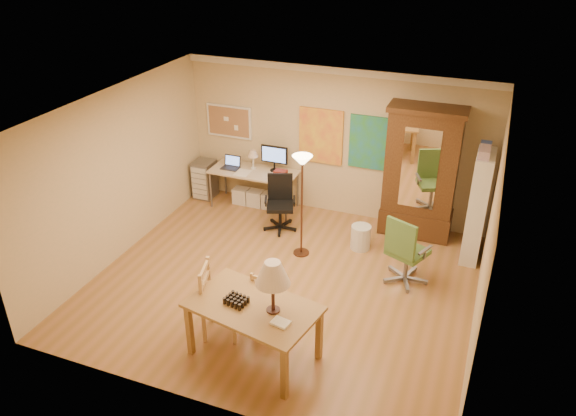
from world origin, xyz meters
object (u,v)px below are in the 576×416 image
at_px(computer_desk, 256,185).
at_px(office_chair_black, 280,215).
at_px(office_chair_green, 405,265).
at_px(armoire, 420,181).
at_px(bookshelf, 477,207).
at_px(dining_table, 260,297).

distance_m(computer_desk, office_chair_black, 0.98).
relative_size(computer_desk, office_chair_green, 1.44).
bearing_deg(computer_desk, office_chair_black, -40.61).
xyz_separation_m(armoire, bookshelf, (0.97, -0.44, -0.10)).
bearing_deg(bookshelf, computer_desk, 174.80).
bearing_deg(armoire, bookshelf, -24.41).
bearing_deg(armoire, office_chair_green, -86.13).
bearing_deg(computer_desk, dining_table, -65.24).
distance_m(office_chair_black, bookshelf, 3.28).
distance_m(computer_desk, armoire, 3.02).
bearing_deg(dining_table, computer_desk, 114.76).
bearing_deg(computer_desk, bookshelf, -5.20).
relative_size(dining_table, office_chair_green, 1.52).
height_order(computer_desk, office_chair_black, computer_desk).
bearing_deg(bookshelf, armoire, 155.59).
distance_m(office_chair_green, bookshelf, 1.53).
distance_m(office_chair_green, armoire, 1.70).
xyz_separation_m(computer_desk, armoire, (2.97, 0.08, 0.54)).
bearing_deg(office_chair_black, dining_table, -72.28).
distance_m(dining_table, computer_desk, 4.14).
xyz_separation_m(dining_table, office_chair_black, (-0.99, 3.11, -0.66)).
xyz_separation_m(office_chair_green, armoire, (-0.10, 1.55, 0.69)).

